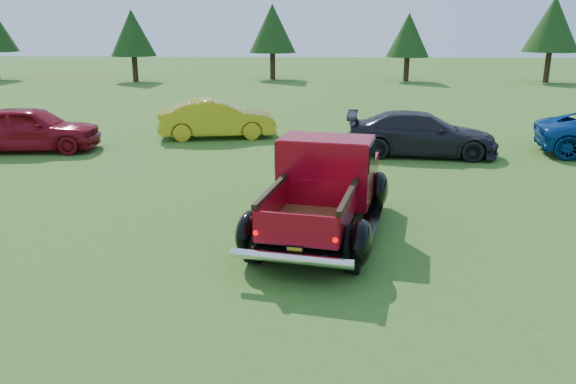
{
  "coord_description": "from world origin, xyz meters",
  "views": [
    {
      "loc": [
        -0.2,
        -8.42,
        3.57
      ],
      "look_at": [
        -0.58,
        0.2,
        1.01
      ],
      "focal_mm": 35.0,
      "sensor_mm": 36.0,
      "label": 1
    }
  ],
  "objects_px": {
    "tree_west": "(132,33)",
    "tree_mid_right": "(408,35)",
    "pickup_truck": "(326,186)",
    "tree_east": "(553,24)",
    "show_car_red": "(31,128)",
    "tree_mid_left": "(272,29)",
    "show_car_yellow": "(217,119)",
    "show_car_grey": "(421,134)"
  },
  "relations": [
    {
      "from": "pickup_truck",
      "to": "show_car_grey",
      "type": "xyz_separation_m",
      "value": [
        2.85,
        6.18,
        -0.19
      ]
    },
    {
      "from": "tree_mid_left",
      "to": "pickup_truck",
      "type": "xyz_separation_m",
      "value": [
        3.05,
        -29.66,
        -2.58
      ]
    },
    {
      "from": "tree_mid_left",
      "to": "tree_mid_right",
      "type": "bearing_deg",
      "value": -6.34
    },
    {
      "from": "tree_mid_left",
      "to": "pickup_truck",
      "type": "relative_size",
      "value": 1.04
    },
    {
      "from": "show_car_grey",
      "to": "pickup_truck",
      "type": "bearing_deg",
      "value": 161.2
    },
    {
      "from": "tree_west",
      "to": "tree_east",
      "type": "relative_size",
      "value": 0.85
    },
    {
      "from": "tree_mid_right",
      "to": "show_car_red",
      "type": "distance_m",
      "value": 26.8
    },
    {
      "from": "tree_west",
      "to": "show_car_grey",
      "type": "distance_m",
      "value": 26.27
    },
    {
      "from": "tree_west",
      "to": "tree_mid_right",
      "type": "bearing_deg",
      "value": 3.18
    },
    {
      "from": "show_car_red",
      "to": "show_car_yellow",
      "type": "xyz_separation_m",
      "value": [
        5.16,
        2.28,
        -0.04
      ]
    },
    {
      "from": "tree_east",
      "to": "show_car_yellow",
      "type": "bearing_deg",
      "value": -133.04
    },
    {
      "from": "tree_west",
      "to": "tree_mid_left",
      "type": "height_order",
      "value": "tree_mid_left"
    },
    {
      "from": "tree_mid_right",
      "to": "tree_mid_left",
      "type": "bearing_deg",
      "value": 173.66
    },
    {
      "from": "show_car_grey",
      "to": "show_car_yellow",
      "type": "bearing_deg",
      "value": 75.4
    },
    {
      "from": "tree_west",
      "to": "pickup_truck",
      "type": "distance_m",
      "value": 30.26
    },
    {
      "from": "pickup_truck",
      "to": "tree_west",
      "type": "bearing_deg",
      "value": 125.21
    },
    {
      "from": "tree_mid_left",
      "to": "tree_mid_right",
      "type": "height_order",
      "value": "tree_mid_left"
    },
    {
      "from": "tree_east",
      "to": "tree_mid_right",
      "type": "bearing_deg",
      "value": 176.82
    },
    {
      "from": "tree_east",
      "to": "show_car_red",
      "type": "relative_size",
      "value": 1.37
    },
    {
      "from": "tree_mid_right",
      "to": "show_car_red",
      "type": "relative_size",
      "value": 1.12
    },
    {
      "from": "show_car_red",
      "to": "tree_east",
      "type": "bearing_deg",
      "value": -52.13
    },
    {
      "from": "tree_mid_left",
      "to": "show_car_grey",
      "type": "height_order",
      "value": "tree_mid_left"
    },
    {
      "from": "tree_mid_left",
      "to": "show_car_yellow",
      "type": "height_order",
      "value": "tree_mid_left"
    },
    {
      "from": "tree_mid_right",
      "to": "pickup_truck",
      "type": "bearing_deg",
      "value": -101.73
    },
    {
      "from": "show_car_yellow",
      "to": "tree_west",
      "type": "bearing_deg",
      "value": 13.55
    },
    {
      "from": "tree_mid_right",
      "to": "show_car_grey",
      "type": "xyz_separation_m",
      "value": [
        -3.1,
        -22.48,
        -2.36
      ]
    },
    {
      "from": "tree_west",
      "to": "tree_mid_left",
      "type": "relative_size",
      "value": 0.92
    },
    {
      "from": "tree_west",
      "to": "tree_east",
      "type": "bearing_deg",
      "value": 1.06
    },
    {
      "from": "tree_east",
      "to": "pickup_truck",
      "type": "bearing_deg",
      "value": -117.96
    },
    {
      "from": "tree_west",
      "to": "pickup_truck",
      "type": "bearing_deg",
      "value": -66.46
    },
    {
      "from": "tree_west",
      "to": "show_car_red",
      "type": "relative_size",
      "value": 1.17
    },
    {
      "from": "tree_mid_left",
      "to": "pickup_truck",
      "type": "height_order",
      "value": "tree_mid_left"
    },
    {
      "from": "tree_mid_left",
      "to": "tree_east",
      "type": "xyz_separation_m",
      "value": [
        18.0,
        -1.5,
        0.27
      ]
    },
    {
      "from": "pickup_truck",
      "to": "show_car_grey",
      "type": "bearing_deg",
      "value": 76.89
    },
    {
      "from": "tree_mid_left",
      "to": "show_car_red",
      "type": "distance_m",
      "value": 24.21
    },
    {
      "from": "tree_mid_left",
      "to": "tree_west",
      "type": "bearing_deg",
      "value": -167.47
    },
    {
      "from": "tree_mid_right",
      "to": "show_car_red",
      "type": "bearing_deg",
      "value": -122.89
    },
    {
      "from": "tree_mid_right",
      "to": "tree_east",
      "type": "height_order",
      "value": "tree_east"
    },
    {
      "from": "show_car_red",
      "to": "show_car_grey",
      "type": "bearing_deg",
      "value": -95.47
    },
    {
      "from": "tree_mid_right",
      "to": "pickup_truck",
      "type": "height_order",
      "value": "tree_mid_right"
    },
    {
      "from": "tree_mid_left",
      "to": "tree_east",
      "type": "height_order",
      "value": "tree_east"
    },
    {
      "from": "tree_west",
      "to": "tree_east",
      "type": "distance_m",
      "value": 27.01
    }
  ]
}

